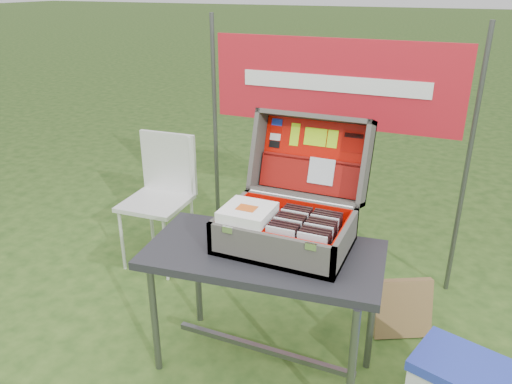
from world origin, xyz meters
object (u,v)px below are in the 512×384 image
at_px(suitcase, 290,189).
at_px(cardboard_box, 403,308).
at_px(chair, 156,204).
at_px(table, 263,312).

height_order(suitcase, cardboard_box, suitcase).
bearing_deg(suitcase, cardboard_box, 38.00).
bearing_deg(chair, suitcase, -28.50).
height_order(chair, cardboard_box, chair).
bearing_deg(table, chair, 141.19).
bearing_deg(chair, cardboard_box, -7.41).
distance_m(table, chair, 1.31).
height_order(suitcase, chair, suitcase).
xyz_separation_m(table, suitcase, (0.08, 0.14, 0.63)).
distance_m(table, suitcase, 0.65).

